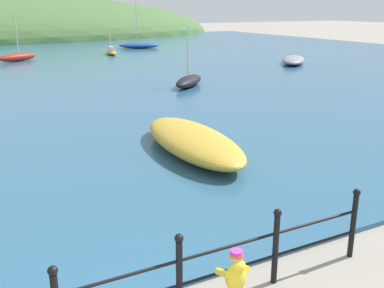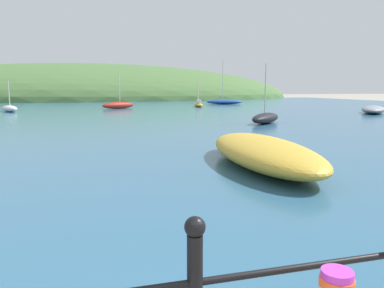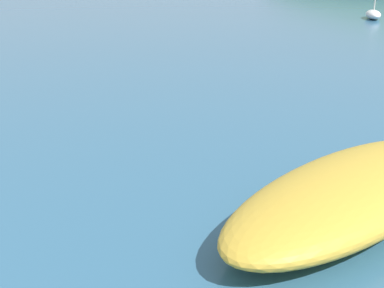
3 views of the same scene
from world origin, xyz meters
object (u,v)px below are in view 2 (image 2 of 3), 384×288
Objects in this scene: boat_blue_hull at (9,109)px; boat_nearest_quay at (224,102)px; boat_white_sailboat at (263,152)px; boat_green_fishing at (198,104)px; boat_far_left at (266,118)px; boat_far_right at (118,105)px; boat_mid_harbor at (373,109)px.

boat_nearest_quay is (20.25, 8.08, 0.03)m from boat_blue_hull.
boat_nearest_quay is (10.68, 31.21, -0.05)m from boat_white_sailboat.
boat_nearest_quay reaches higher than boat_green_fishing.
boat_blue_hull is 0.78× the size of boat_far_left.
boat_far_right reaches higher than boat_green_fishing.
boat_far_right is (-1.30, 25.32, -0.02)m from boat_white_sailboat.
boat_blue_hull is 19.79m from boat_far_left.
boat_green_fishing is 0.81× the size of boat_far_right.
boat_blue_hull is at bearing -158.24° from boat_nearest_quay.
boat_far_left is 22.36m from boat_nearest_quay.
boat_blue_hull is at bearing -167.88° from boat_green_fishing.
boat_blue_hull reaches higher than boat_mid_harbor.
boat_green_fishing is 6.39m from boat_nearest_quay.
boat_green_fishing is at bearing -133.03° from boat_nearest_quay.
boat_nearest_quay reaches higher than boat_white_sailboat.
boat_nearest_quay reaches higher than boat_far_left.
boat_white_sailboat is at bearing -108.89° from boat_nearest_quay.
boat_nearest_quay is 1.12× the size of boat_mid_harbor.
boat_green_fishing is 0.85× the size of boat_far_left.
boat_blue_hull is (-15.89, -3.41, 0.02)m from boat_green_fishing.
boat_far_left reaches higher than boat_mid_harbor.
boat_white_sailboat is at bearing -137.41° from boat_mid_harbor.
boat_green_fishing is 15.31m from boat_mid_harbor.
boat_blue_hull is 8.56m from boat_far_right.
boat_far_left is at bearing -105.02° from boat_nearest_quay.
boat_far_left is 0.69× the size of boat_mid_harbor.
boat_green_fishing reaches higher than boat_mid_harbor.
boat_white_sailboat is at bearing -87.05° from boat_far_right.
boat_far_right is (-11.98, -5.89, 0.03)m from boat_nearest_quay.
boat_far_right is 0.73× the size of boat_mid_harbor.
boat_mid_harbor is at bearing 24.19° from boat_far_left.
boat_mid_harbor is (25.35, -8.62, 0.02)m from boat_blue_hull.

